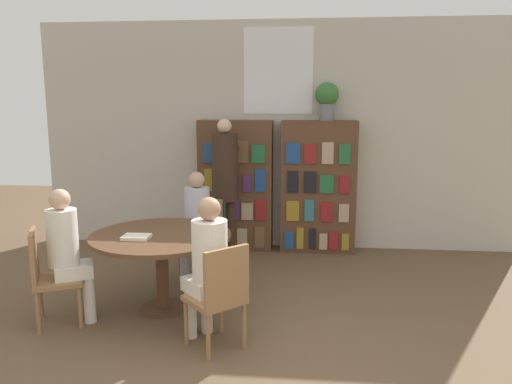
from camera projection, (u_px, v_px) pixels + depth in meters
The scene contains 13 objects.
wall_back at pixel (278, 136), 6.65m from camera, with size 6.40×0.07×3.00m.
bookshelf_left at pixel (236, 186), 6.63m from camera, with size 0.97×0.34×1.72m.
bookshelf_right at pixel (318, 187), 6.52m from camera, with size 0.97×0.34×1.72m.
flower_vase at pixel (327, 98), 6.31m from camera, with size 0.30×0.30×0.48m.
reading_table at pixel (161, 245), 4.68m from camera, with size 1.32×1.32×0.74m.
chair_near_camera at pixel (48, 273), 4.38m from camera, with size 0.53×0.53×0.87m.
chair_left_side at pixel (203, 234), 5.64m from camera, with size 0.47×0.47×0.87m.
chair_far_side at pixel (220, 293), 3.93m from camera, with size 0.57×0.57×0.87m.
seated_reader_left at pixel (196, 220), 5.44m from camera, with size 0.33×0.40×1.21m.
seated_reader_right at pixel (207, 260), 4.02m from camera, with size 0.43×0.43×1.23m.
seated_reader_back at pixel (68, 248), 4.40m from camera, with size 0.41×0.38×1.22m.
librarian_standing at pixel (225, 174), 6.10m from camera, with size 0.32×0.59×1.76m.
open_book_on_table at pixel (136, 237), 4.50m from camera, with size 0.24×0.18×0.03m.
Camera 1 is at (0.38, -2.97, 1.97)m, focal length 35.00 mm.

